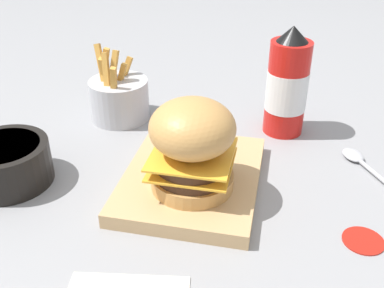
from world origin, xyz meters
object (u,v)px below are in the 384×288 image
Objects in this scene: ketchup_bottle at (287,86)px; spoon at (359,160)px; fries_basket at (119,98)px; burger at (192,145)px; side_bowl at (6,163)px; serving_board at (192,178)px.

spoon is at bearing 55.81° from ketchup_bottle.
burger is at bearing 40.84° from fries_basket.
ketchup_bottle is 1.48× the size of spoon.
side_bowl is 0.99× the size of spoon.
spoon is (-0.15, 0.25, -0.08)m from burger.
spoon is (-0.17, 0.54, -0.03)m from side_bowl.
serving_board is at bearing -167.00° from burger.
ketchup_bottle is 1.49× the size of side_bowl.
ketchup_bottle is 0.48m from side_bowl.
serving_board is 0.25m from ketchup_bottle.
burger reaches higher than serving_board.
ketchup_bottle reaches higher than side_bowl.
serving_board is 0.09m from burger.
burger is 0.30m from spoon.
ketchup_bottle is at bearing 92.58° from fries_basket.
serving_board is 1.27× the size of ketchup_bottle.
burger reaches higher than side_bowl.
burger is (0.03, 0.01, 0.08)m from serving_board.
side_bowl is (0.25, -0.41, -0.06)m from ketchup_bottle.
serving_board is 1.88× the size of spoon.
serving_board is 0.28m from spoon.
fries_basket is at bearing 158.80° from side_bowl.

